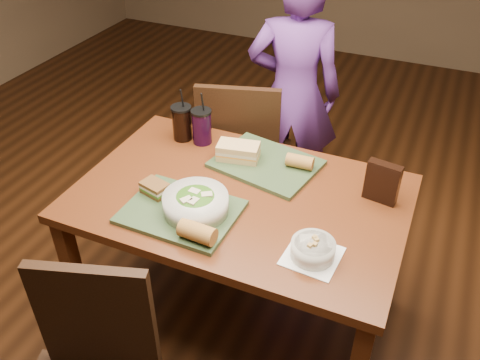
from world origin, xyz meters
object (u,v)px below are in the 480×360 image
at_px(sandwich_near, 155,188).
at_px(baguette_near, 197,232).
at_px(baguette_far, 300,162).
at_px(cup_cola, 182,123).
at_px(sandwich_far, 238,151).
at_px(cup_berry, 202,126).
at_px(salad_bowl, 196,202).
at_px(tray_near, 181,212).
at_px(soup_bowl, 313,249).
at_px(dining_table, 240,212).
at_px(diner, 294,95).
at_px(tray_far, 266,164).
at_px(chip_bag, 382,182).
at_px(chair_far, 245,153).

bearing_deg(sandwich_near, baguette_near, -31.67).
relative_size(baguette_far, cup_cola, 0.45).
height_order(sandwich_far, cup_berry, cup_berry).
xyz_separation_m(salad_bowl, sandwich_far, (0.00, 0.39, -0.01)).
distance_m(tray_near, soup_bowl, 0.52).
distance_m(dining_table, diner, 1.00).
height_order(tray_far, cup_cola, cup_cola).
xyz_separation_m(baguette_far, cup_cola, (-0.58, 0.04, 0.04)).
xyz_separation_m(dining_table, salad_bowl, (-0.10, -0.18, 0.15)).
xyz_separation_m(sandwich_near, cup_cola, (-0.12, 0.44, 0.04)).
bearing_deg(tray_near, soup_bowl, -2.44).
bearing_deg(tray_far, baguette_far, 8.04).
xyz_separation_m(tray_near, soup_bowl, (0.52, -0.02, 0.03)).
height_order(dining_table, chip_bag, chip_bag).
bearing_deg(baguette_near, chip_bag, 43.16).
distance_m(tray_near, sandwich_near, 0.15).
bearing_deg(baguette_near, diner, 93.75).
distance_m(tray_near, baguette_far, 0.55).
relative_size(sandwich_far, cup_cola, 0.75).
distance_m(tray_far, cup_cola, 0.45).
relative_size(sandwich_far, baguette_near, 1.45).
height_order(diner, sandwich_far, diner).
bearing_deg(cup_cola, chip_bag, -6.30).
xyz_separation_m(dining_table, sandwich_near, (-0.30, -0.15, 0.13)).
height_order(tray_far, soup_bowl, soup_bowl).
relative_size(diner, soup_bowl, 7.27).
bearing_deg(diner, sandwich_far, 77.02).
relative_size(diner, sandwich_near, 11.99).
distance_m(sandwich_near, cup_berry, 0.44).
distance_m(chair_far, tray_far, 0.50).
bearing_deg(dining_table, baguette_near, -94.10).
bearing_deg(tray_far, sandwich_far, -170.47).
xyz_separation_m(diner, chip_bag, (0.62, -0.81, 0.12)).
height_order(salad_bowl, sandwich_near, salad_bowl).
height_order(soup_bowl, baguette_near, baguette_near).
bearing_deg(dining_table, cup_berry, 137.09).
relative_size(chair_far, baguette_far, 8.37).
distance_m(chair_far, cup_berry, 0.44).
bearing_deg(baguette_far, salad_bowl, -121.47).
relative_size(dining_table, chair_far, 1.37).
xyz_separation_m(chair_far, sandwich_near, (-0.07, -0.75, 0.27)).
relative_size(diner, salad_bowl, 5.84).
height_order(salad_bowl, sandwich_far, salad_bowl).
relative_size(cup_berry, chip_bag, 1.49).
bearing_deg(chair_far, soup_bowl, -54.03).
bearing_deg(tray_near, chip_bag, 29.87).
xyz_separation_m(soup_bowl, sandwich_near, (-0.66, 0.07, 0.01)).
relative_size(chair_far, baguette_near, 7.17).
relative_size(dining_table, cup_berry, 5.16).
relative_size(soup_bowl, sandwich_far, 1.03).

